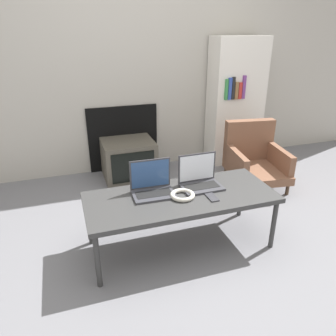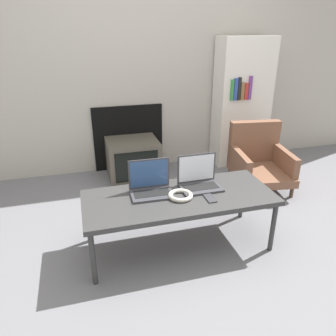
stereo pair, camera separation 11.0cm
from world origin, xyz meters
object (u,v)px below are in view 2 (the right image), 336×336
Objects in this scene: headphones at (181,195)px; armchair at (258,159)px; laptop_left at (151,186)px; laptop_right at (199,179)px; tv at (133,158)px; phone at (210,198)px.

armchair is (1.10, 0.80, -0.15)m from headphones.
laptop_right is (0.37, 0.00, 0.00)m from laptop_left.
headphones is 0.26× the size of armchair.
armchair is (1.21, -0.57, 0.09)m from tv.
laptop_right is 1.15m from armchair.
headphones is 0.32× the size of tv.
laptop_left is 1.74× the size of headphones.
headphones is (0.19, -0.13, -0.04)m from laptop_left.
tv is at bearing 101.79° from phone.
laptop_right is 2.36× the size of phone.
laptop_left is 0.44m from phone.
armchair is at bearing -25.37° from tv.
headphones is at bearing -32.57° from laptop_left.
laptop_right is at bearing 92.32° from phone.
armchair is at bearing 35.73° from laptop_right.
phone is at bearing -78.21° from tv.
laptop_left is at bearing 151.97° from phone.
armchair is (0.91, 0.88, -0.14)m from phone.
laptop_left is 1.28m from tv.
laptop_left is 1.01× the size of laptop_right.
laptop_left is at bearing 145.69° from headphones.
tv is (-0.11, 1.38, -0.24)m from headphones.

